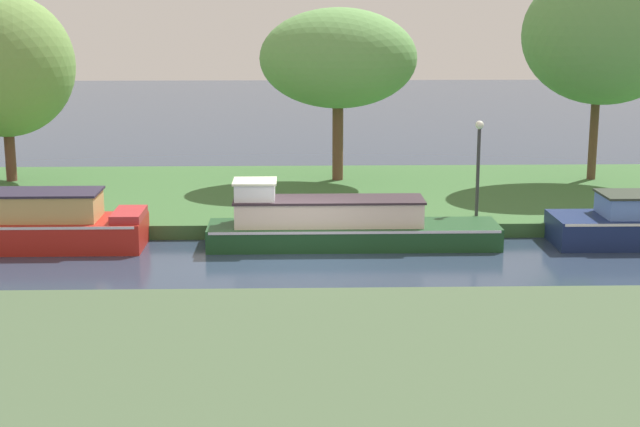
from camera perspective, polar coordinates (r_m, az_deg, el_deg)
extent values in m
plane|color=#29374C|center=(24.37, -1.05, -2.68)|extent=(120.00, 120.00, 0.00)
cube|color=#3B6735|center=(31.14, -1.17, 1.02)|extent=(72.00, 10.00, 0.40)
cube|color=#455B3D|center=(15.77, -0.73, -10.48)|extent=(72.00, 10.00, 0.40)
cube|color=#1D4824|center=(25.50, 2.01, -1.30)|extent=(7.80, 1.67, 0.61)
cube|color=silver|center=(25.44, 2.02, -0.72)|extent=(7.65, 1.70, 0.07)
cube|color=beige|center=(25.33, 0.52, 0.07)|extent=(4.98, 1.27, 0.65)
cube|color=#33272E|center=(25.26, 0.53, 0.85)|extent=(5.08, 1.34, 0.06)
cube|color=white|center=(25.22, -3.94, 1.31)|extent=(1.05, 1.07, 0.50)
cube|color=beige|center=(25.17, -3.95, 1.94)|extent=(1.15, 1.14, 0.06)
cube|color=#B2292D|center=(25.70, -11.43, -0.07)|extent=(0.78, 1.55, 0.21)
cylinder|color=brown|center=(34.41, -18.19, 4.06)|extent=(0.36, 0.36, 2.64)
ellipsoid|color=#709A4C|center=(34.09, -18.52, 8.46)|extent=(4.79, 4.34, 4.85)
cylinder|color=brown|center=(32.87, 1.08, 4.87)|extent=(0.37, 0.37, 3.28)
ellipsoid|color=#669F54|center=(32.44, 1.11, 9.33)|extent=(5.35, 3.90, 3.38)
cylinder|color=brown|center=(34.29, 16.17, 5.06)|extent=(0.30, 0.30, 3.72)
ellipsoid|color=#619850|center=(33.50, 16.80, 10.27)|extent=(5.57, 4.41, 4.67)
cylinder|color=#333338|center=(27.49, 9.48, 2.43)|extent=(0.10, 0.10, 2.52)
sphere|color=white|center=(27.29, 9.58, 5.28)|extent=(0.24, 0.24, 0.24)
cylinder|color=#4B3332|center=(27.39, -15.79, 0.14)|extent=(0.16, 0.16, 0.69)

